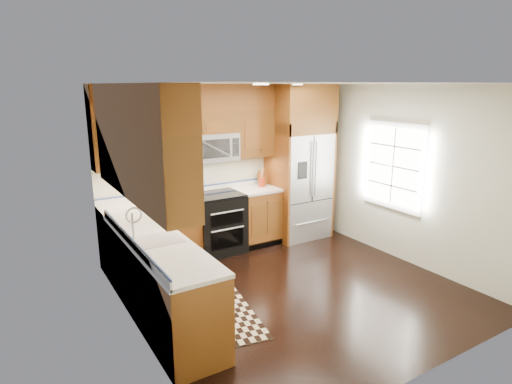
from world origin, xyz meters
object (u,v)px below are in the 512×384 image
knife_block (182,191)px  refrigerator (300,162)px  range (218,223)px  rug (206,310)px  utensil_crock (262,180)px

knife_block → refrigerator: bearing=-2.2°
range → refrigerator: size_ratio=0.36×
range → rug: range is taller
utensil_crock → rug: bearing=-137.5°
utensil_crock → range: bearing=-174.7°
range → utensil_crock: bearing=5.3°
refrigerator → rug: refrigerator is taller
range → refrigerator: bearing=-1.4°
refrigerator → knife_block: size_ratio=9.02×
knife_block → utensil_crock: bearing=1.5°
range → utensil_crock: (0.87, 0.08, 0.58)m
rug → knife_block: size_ratio=5.74×
refrigerator → rug: bearing=-148.2°
range → utensil_crock: utensil_crock is taller
refrigerator → utensil_crock: bearing=170.2°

